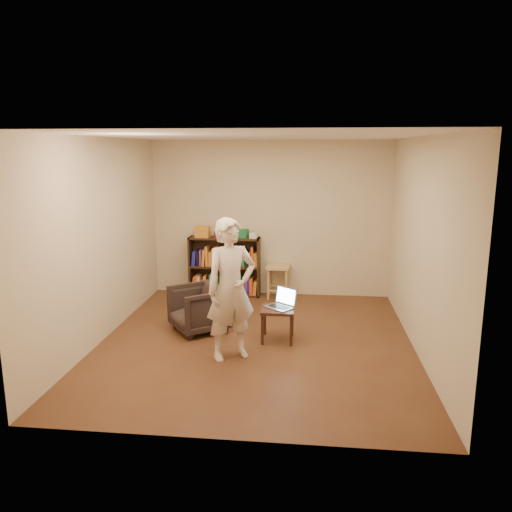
# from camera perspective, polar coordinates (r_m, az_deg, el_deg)

# --- Properties ---
(floor) EXTENTS (4.50, 4.50, 0.00)m
(floor) POSITION_cam_1_polar(r_m,az_deg,el_deg) (6.57, -0.01, -9.77)
(floor) COLOR #4D2819
(floor) RESTS_ON ground
(ceiling) EXTENTS (4.50, 4.50, 0.00)m
(ceiling) POSITION_cam_1_polar(r_m,az_deg,el_deg) (6.10, -0.01, 13.55)
(ceiling) COLOR white
(ceiling) RESTS_ON wall_back
(wall_back) EXTENTS (4.00, 0.00, 4.00)m
(wall_back) POSITION_cam_1_polar(r_m,az_deg,el_deg) (8.41, 1.67, 4.26)
(wall_back) COLOR beige
(wall_back) RESTS_ON floor
(wall_left) EXTENTS (0.00, 4.50, 4.50)m
(wall_left) POSITION_cam_1_polar(r_m,az_deg,el_deg) (6.72, -17.23, 1.73)
(wall_left) COLOR beige
(wall_left) RESTS_ON floor
(wall_right) EXTENTS (0.00, 4.50, 4.50)m
(wall_right) POSITION_cam_1_polar(r_m,az_deg,el_deg) (6.31, 18.36, 1.01)
(wall_right) COLOR beige
(wall_right) RESTS_ON floor
(bookshelf) EXTENTS (1.20, 0.30, 1.00)m
(bookshelf) POSITION_cam_1_polar(r_m,az_deg,el_deg) (8.52, -3.59, -1.56)
(bookshelf) COLOR black
(bookshelf) RESTS_ON floor
(box_yellow) EXTENTS (0.24, 0.18, 0.19)m
(box_yellow) POSITION_cam_1_polar(r_m,az_deg,el_deg) (8.42, -6.14, 2.78)
(box_yellow) COLOR orange
(box_yellow) RESTS_ON bookshelf
(red_cloth) EXTENTS (0.31, 0.23, 0.10)m
(red_cloth) POSITION_cam_1_polar(r_m,az_deg,el_deg) (8.41, -3.64, 2.52)
(red_cloth) COLOR maroon
(red_cloth) RESTS_ON bookshelf
(box_green) EXTENTS (0.17, 0.17, 0.14)m
(box_green) POSITION_cam_1_polar(r_m,az_deg,el_deg) (8.34, -1.42, 2.60)
(box_green) COLOR #1E703B
(box_green) RESTS_ON bookshelf
(box_white) EXTENTS (0.13, 0.13, 0.09)m
(box_white) POSITION_cam_1_polar(r_m,az_deg,el_deg) (8.28, -0.28, 2.35)
(box_white) COLOR white
(box_white) RESTS_ON bookshelf
(stool) EXTENTS (0.38, 0.38, 0.54)m
(stool) POSITION_cam_1_polar(r_m,az_deg,el_deg) (8.35, 2.50, -1.83)
(stool) COLOR tan
(stool) RESTS_ON floor
(armchair) EXTENTS (0.95, 0.95, 0.63)m
(armchair) POSITION_cam_1_polar(r_m,az_deg,el_deg) (6.90, -6.59, -6.00)
(armchair) COLOR #2C231D
(armchair) RESTS_ON floor
(side_table) EXTENTS (0.42, 0.42, 0.43)m
(side_table) POSITION_cam_1_polar(r_m,az_deg,el_deg) (6.51, 2.50, -6.60)
(side_table) COLOR black
(side_table) RESTS_ON floor
(laptop) EXTENTS (0.44, 0.43, 0.25)m
(laptop) POSITION_cam_1_polar(r_m,az_deg,el_deg) (6.52, 2.96, -5.36)
(laptop) COLOR #ACACB0
(laptop) RESTS_ON side_table
(person) EXTENTS (0.73, 0.67, 1.68)m
(person) POSITION_cam_1_polar(r_m,az_deg,el_deg) (5.84, -2.88, -3.85)
(person) COLOR beige
(person) RESTS_ON floor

